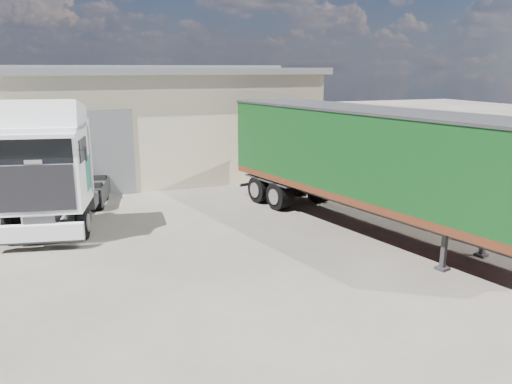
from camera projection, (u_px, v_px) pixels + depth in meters
name	position (u px, v px, depth m)	size (l,w,h in m)	color
ground	(191.00, 283.00, 12.61)	(120.00, 120.00, 0.00)	#2B2823
brick_boundary_wall	(416.00, 163.00, 21.70)	(0.35, 26.00, 2.50)	brown
tractor_unit	(52.00, 175.00, 16.44)	(3.71, 6.89, 4.40)	black
box_trailer	(364.00, 156.00, 16.51)	(5.25, 12.37, 4.02)	#2D2D30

